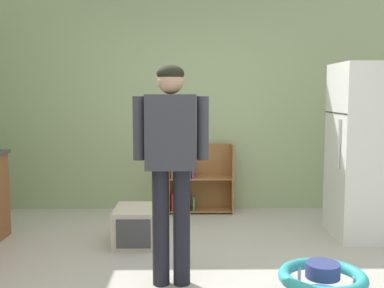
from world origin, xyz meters
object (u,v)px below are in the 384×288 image
object	(u,v)px
refrigerator	(369,151)
bookshelf	(196,182)
standing_person	(171,155)
baby_walker	(322,286)
pet_carrier	(136,226)

from	to	relation	value
refrigerator	bookshelf	distance (m)	2.09
refrigerator	bookshelf	xyz separation A→B (m)	(-1.74, 1.04, -0.52)
standing_person	baby_walker	distance (m)	1.42
refrigerator	standing_person	xyz separation A→B (m)	(-1.98, -1.18, 0.12)
refrigerator	pet_carrier	bearing A→B (deg)	-175.15
bookshelf	baby_walker	distance (m)	2.77
bookshelf	standing_person	xyz separation A→B (m)	(-0.24, -2.22, 0.64)
refrigerator	baby_walker	xyz separation A→B (m)	(-0.93, -1.60, -0.73)
baby_walker	standing_person	bearing A→B (deg)	158.02
refrigerator	pet_carrier	distance (m)	2.47
standing_person	pet_carrier	world-z (taller)	standing_person
refrigerator	standing_person	world-z (taller)	refrigerator
refrigerator	standing_person	bearing A→B (deg)	-149.21
pet_carrier	refrigerator	bearing A→B (deg)	4.85
baby_walker	pet_carrier	size ratio (longest dim) A/B	1.09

